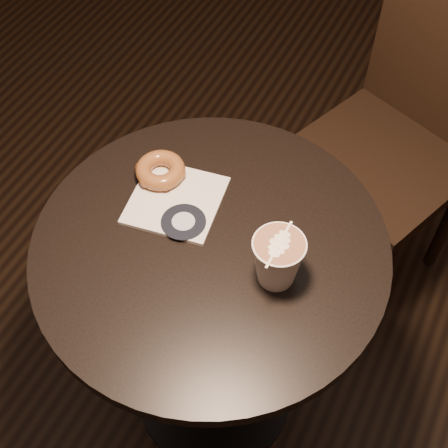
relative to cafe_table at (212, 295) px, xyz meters
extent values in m
plane|color=black|center=(0.00, 0.00, -0.55)|extent=(4.50, 4.50, 0.00)
cylinder|color=black|center=(0.00, 0.00, 0.18)|extent=(0.70, 0.70, 0.03)
cylinder|color=black|center=(0.00, 0.00, -0.18)|extent=(0.07, 0.07, 0.70)
cylinder|color=black|center=(0.00, 0.00, -0.54)|extent=(0.44, 0.44, 0.02)
cube|color=black|center=(0.20, 0.62, -0.07)|extent=(0.55, 0.55, 0.04)
cylinder|color=black|center=(-0.04, 0.52, -0.31)|extent=(0.04, 0.04, 0.48)
cylinder|color=black|center=(0.30, 0.39, -0.31)|extent=(0.04, 0.04, 0.48)
cylinder|color=black|center=(0.09, 0.86, -0.31)|extent=(0.04, 0.04, 0.48)
cube|color=white|center=(-0.11, 0.06, 0.20)|extent=(0.20, 0.20, 0.01)
torus|color=brown|center=(-0.17, 0.10, 0.22)|extent=(0.10, 0.10, 0.03)
camera|label=1|loc=(0.34, -0.61, 1.19)|focal=50.00mm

